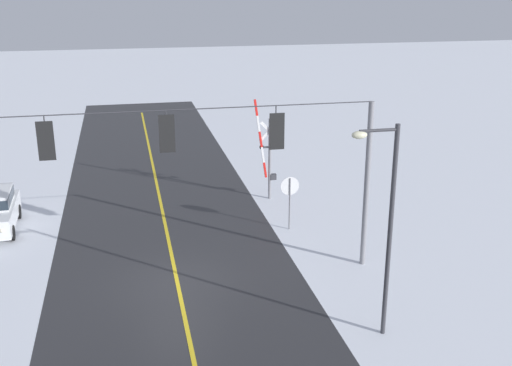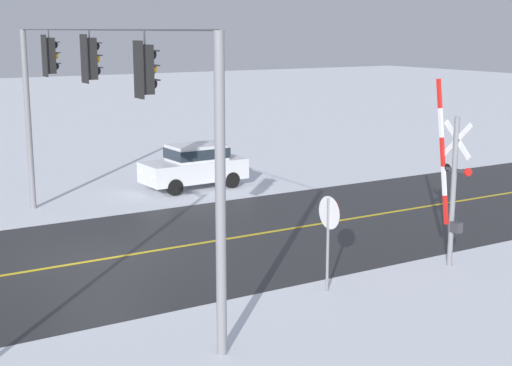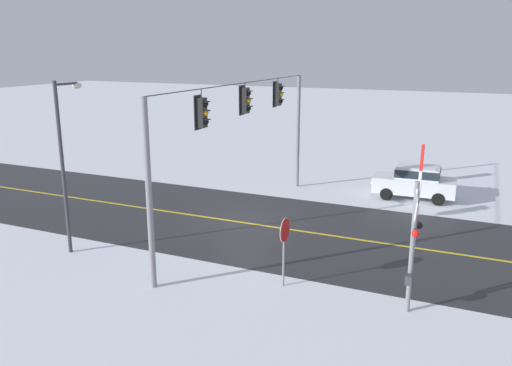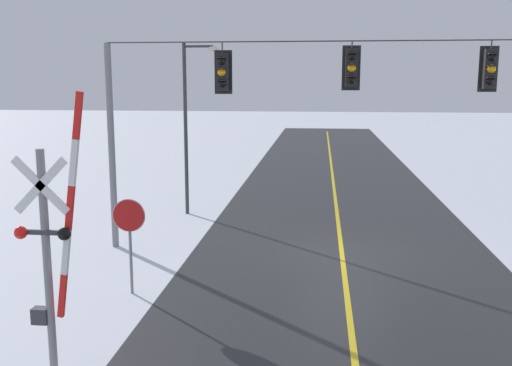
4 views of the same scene
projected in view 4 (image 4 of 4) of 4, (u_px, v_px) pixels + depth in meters
ground_plane at (342, 254)px, 17.27m from camera, size 160.00×160.00×0.00m
road_asphalt at (337, 210)px, 23.14m from camera, size 9.00×80.00×0.01m
lane_centre_line at (337, 209)px, 23.14m from camera, size 0.14×72.00×0.01m
signal_span at (348, 109)px, 16.50m from camera, size 14.20×0.47×6.22m
stop_sign at (129, 225)px, 13.73m from camera, size 0.80×0.09×2.35m
railroad_crossing at (50, 248)px, 9.72m from camera, size 1.28×0.31×4.94m
streetlamp_near at (191, 112)px, 21.77m from camera, size 1.39×0.28×6.50m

